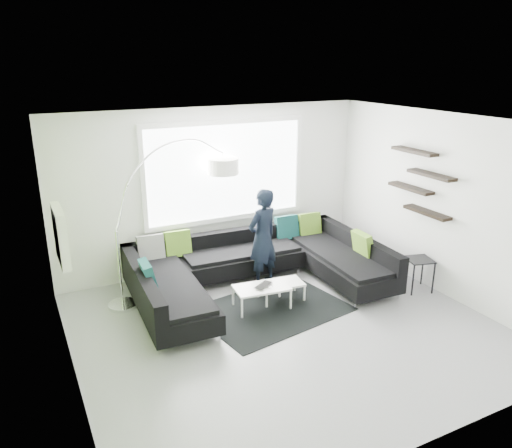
# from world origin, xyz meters

# --- Properties ---
(ground) EXTENTS (5.50, 5.50, 0.00)m
(ground) POSITION_xyz_m (0.00, 0.00, 0.00)
(ground) COLOR gray
(ground) RESTS_ON ground
(room_shell) EXTENTS (5.54, 5.04, 2.82)m
(room_shell) POSITION_xyz_m (0.04, 0.21, 1.81)
(room_shell) COLOR white
(room_shell) RESTS_ON ground
(sectional_sofa) EXTENTS (3.97, 2.57, 0.83)m
(sectional_sofa) POSITION_xyz_m (0.18, 1.15, 0.37)
(sectional_sofa) COLOR black
(sectional_sofa) RESTS_ON ground
(rug) EXTENTS (2.31, 1.84, 0.01)m
(rug) POSITION_xyz_m (0.08, 0.55, 0.01)
(rug) COLOR black
(rug) RESTS_ON ground
(coffee_table) EXTENTS (1.10, 0.71, 0.34)m
(coffee_table) POSITION_xyz_m (0.17, 0.72, 0.17)
(coffee_table) COLOR white
(coffee_table) RESTS_ON ground
(arc_lamp) EXTENTS (2.38, 1.32, 2.39)m
(arc_lamp) POSITION_xyz_m (-1.87, 1.65, 1.20)
(arc_lamp) COLOR silver
(arc_lamp) RESTS_ON ground
(side_table) EXTENTS (0.48, 0.48, 0.53)m
(side_table) POSITION_xyz_m (2.48, 0.09, 0.27)
(side_table) COLOR black
(side_table) RESTS_ON ground
(person) EXTENTS (0.82, 0.74, 1.62)m
(person) POSITION_xyz_m (0.36, 1.40, 0.81)
(person) COLOR black
(person) RESTS_ON ground
(laptop) EXTENTS (0.51, 0.50, 0.03)m
(laptop) POSITION_xyz_m (0.02, 0.64, 0.35)
(laptop) COLOR black
(laptop) RESTS_ON coffee_table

